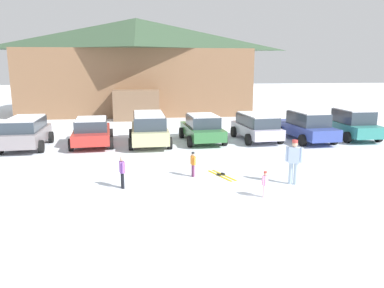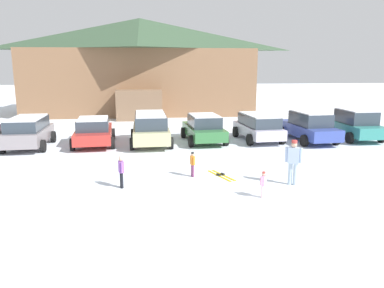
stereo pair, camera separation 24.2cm
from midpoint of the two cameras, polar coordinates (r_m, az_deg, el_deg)
ground at (r=10.57m, az=9.36°, el=-12.22°), size 160.00×160.00×0.00m
ski_lodge at (r=35.69m, az=-8.54°, el=11.77°), size 20.33×11.48×8.51m
parked_grey_wagon at (r=21.55m, az=-24.28°, el=1.73°), size 2.29×4.15×1.64m
parked_red_sedan at (r=21.23m, az=-15.32°, el=1.91°), size 2.52×4.55×1.50m
parked_beige_suv at (r=20.79m, az=-6.89°, el=2.49°), size 2.33×4.69×1.73m
parked_green_coupe at (r=21.35m, az=1.24°, el=2.46°), size 2.38×4.36×1.58m
parked_silver_wagon at (r=22.05m, az=9.48°, el=2.71°), size 2.35×4.27×1.55m
parked_blue_hatchback at (r=22.66m, az=16.73°, el=2.66°), size 2.39×4.85×1.72m
parked_teal_hatchback at (r=24.32m, az=22.83°, el=2.87°), size 2.16×4.51×1.77m
skier_child_in_purple_jacket at (r=13.51m, az=-11.10°, el=-3.95°), size 0.22×0.42×1.16m
skier_child_in_pink_snowsuit at (r=12.59m, az=10.50°, el=-5.82°), size 0.25×0.25×0.89m
skier_child_in_orange_jacket at (r=14.65m, az=-0.31°, el=-2.88°), size 0.19×0.36×0.99m
skier_adult_in_blue_parka at (r=14.07m, az=14.80°, el=-2.29°), size 0.57×0.39×1.67m
pair_of_skis at (r=14.95m, az=4.05°, el=-4.75°), size 0.89×1.68×0.08m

